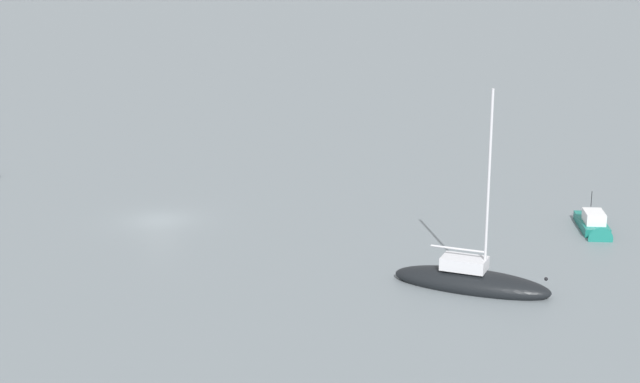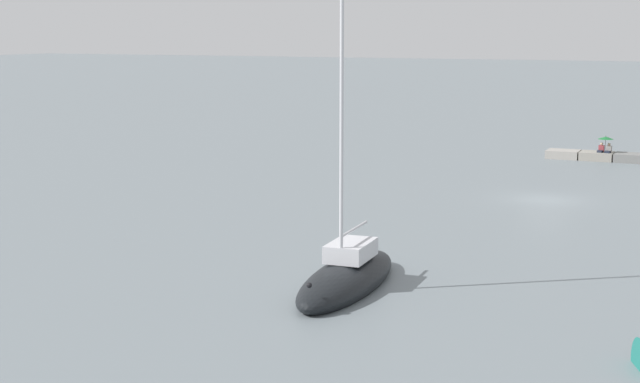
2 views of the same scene
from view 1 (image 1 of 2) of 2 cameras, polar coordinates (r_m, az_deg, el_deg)
The scene contains 3 objects.
ground_plane at distance 65.94m, azimuth -9.32°, elevation -1.66°, with size 500.00×500.00×0.00m, color slate.
sailboat_black_mid at distance 53.55m, azimuth 8.79°, elevation -5.18°, with size 3.03×8.74×11.36m.
motorboat_teal_near at distance 64.92m, azimuth 15.69°, elevation -2.03°, with size 5.34×3.38×2.88m.
Camera 1 is at (50.93, 37.38, 18.90)m, focal length 54.91 mm.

